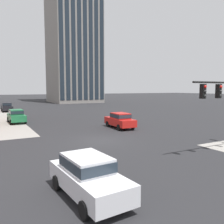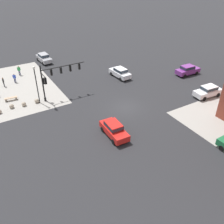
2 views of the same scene
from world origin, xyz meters
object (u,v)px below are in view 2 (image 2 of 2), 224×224
object	(u,v)px
traffic_signal_main	(54,76)
car_cross_eastbound	(114,129)
bollard_sphere_curb_b	(24,104)
bollard_sphere_curb_c	(12,106)
bollard_sphere_curb_a	(37,101)
car_cross_westbound	(188,70)
car_main_northbound_near	(208,91)
pedestrian_by_lamp	(3,81)
bench_near_signal	(11,99)
pedestrian_with_bag	(14,78)
street_lamp_corner_near	(36,81)
car_main_northbound_far	(120,72)
car_main_southbound_far	(44,58)
pedestrian_walking_east	(19,70)

from	to	relation	value
traffic_signal_main	car_cross_eastbound	distance (m)	12.64
bollard_sphere_curb_b	bollard_sphere_curb_c	bearing A→B (deg)	-9.91
bollard_sphere_curb_a	car_cross_westbound	world-z (taller)	car_cross_westbound
traffic_signal_main	car_cross_eastbound	xyz separation A→B (m)	(-2.63, 12.08, -2.64)
traffic_signal_main	bollard_sphere_curb_c	world-z (taller)	traffic_signal_main
traffic_signal_main	bollard_sphere_curb_a	distance (m)	4.41
bollard_sphere_curb_a	car_main_northbound_near	size ratio (longest dim) A/B	0.14
car_main_northbound_near	car_cross_eastbound	xyz separation A→B (m)	(17.19, 1.07, 0.00)
pedestrian_by_lamp	car_cross_eastbound	distance (m)	21.99
bench_near_signal	pedestrian_by_lamp	bearing A→B (deg)	-90.64
pedestrian_with_bag	street_lamp_corner_near	xyz separation A→B (m)	(-1.48, 8.78, 2.62)
car_main_northbound_far	bollard_sphere_curb_c	bearing A→B (deg)	3.41
street_lamp_corner_near	car_main_southbound_far	xyz separation A→B (m)	(-5.71, -15.55, -2.59)
car_main_northbound_far	bollard_sphere_curb_a	bearing A→B (deg)	5.37
street_lamp_corner_near	bench_near_signal	bearing A→B (deg)	-39.31
bench_near_signal	car_main_northbound_far	world-z (taller)	car_main_northbound_far
pedestrian_walking_east	pedestrian_with_bag	distance (m)	3.00
street_lamp_corner_near	car_cross_eastbound	bearing A→B (deg)	113.38
pedestrian_walking_east	car_main_northbound_near	xyz separation A→B (m)	(-22.52, 22.49, -0.10)
pedestrian_by_lamp	pedestrian_walking_east	bearing A→B (deg)	-134.62
bollard_sphere_curb_a	car_cross_westbound	bearing A→B (deg)	171.77
bench_near_signal	car_main_northbound_near	xyz separation A→B (m)	(-25.86, 13.87, 0.59)
bollard_sphere_curb_b	street_lamp_corner_near	world-z (taller)	street_lamp_corner_near
car_cross_westbound	bollard_sphere_curb_b	bearing A→B (deg)	-7.76
bollard_sphere_curb_a	bench_near_signal	xyz separation A→B (m)	(3.07, -2.61, 0.01)
traffic_signal_main	car_main_southbound_far	distance (m)	16.12
pedestrian_with_bag	car_main_northbound_far	xyz separation A→B (m)	(-16.29, 7.17, 0.03)
pedestrian_walking_east	car_main_northbound_far	bearing A→B (deg)	146.61
bollard_sphere_curb_c	car_main_northbound_near	xyz separation A→B (m)	(-26.26, 11.57, 0.60)
car_main_northbound_near	car_cross_westbound	size ratio (longest dim) A/B	1.01
pedestrian_with_bag	car_main_northbound_near	xyz separation A→B (m)	(-23.91, 19.85, 0.03)
bollard_sphere_curb_b	pedestrian_with_bag	xyz separation A→B (m)	(-0.72, -8.56, 0.57)
pedestrian_walking_east	bollard_sphere_curb_c	bearing A→B (deg)	71.12
traffic_signal_main	car_main_northbound_near	size ratio (longest dim) A/B	1.50
bollard_sphere_curb_c	pedestrian_with_bag	world-z (taller)	pedestrian_with_bag
car_main_northbound_near	car_cross_eastbound	size ratio (longest dim) A/B	1.01
bench_near_signal	car_cross_westbound	world-z (taller)	car_cross_westbound
bollard_sphere_curb_b	pedestrian_with_bag	bearing A→B (deg)	-94.81
bollard_sphere_curb_c	car_cross_westbound	world-z (taller)	car_cross_westbound
bench_near_signal	car_main_southbound_far	bearing A→B (deg)	-125.63
bollard_sphere_curb_b	bollard_sphere_curb_c	xyz separation A→B (m)	(1.62, -0.28, 0.00)
traffic_signal_main	bollard_sphere_curb_c	size ratio (longest dim) A/B	10.56
pedestrian_walking_east	car_cross_westbound	xyz separation A→B (m)	(-25.81, 15.02, -0.10)
bollard_sphere_curb_c	car_cross_eastbound	world-z (taller)	car_cross_eastbound
bollard_sphere_curb_c	pedestrian_by_lamp	size ratio (longest dim) A/B	0.40
car_cross_eastbound	street_lamp_corner_near	bearing A→B (deg)	-66.62
bollard_sphere_curb_c	bench_near_signal	xyz separation A→B (m)	(-0.39, -2.30, 0.01)
pedestrian_walking_east	car_main_southbound_far	world-z (taller)	pedestrian_walking_east
bench_near_signal	car_main_northbound_near	bearing A→B (deg)	151.80
traffic_signal_main	pedestrian_walking_east	size ratio (longest dim) A/B	3.82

